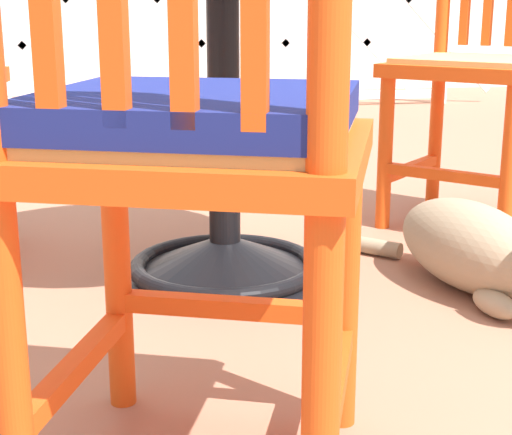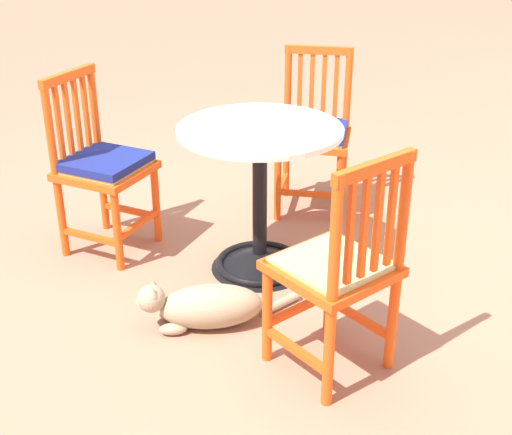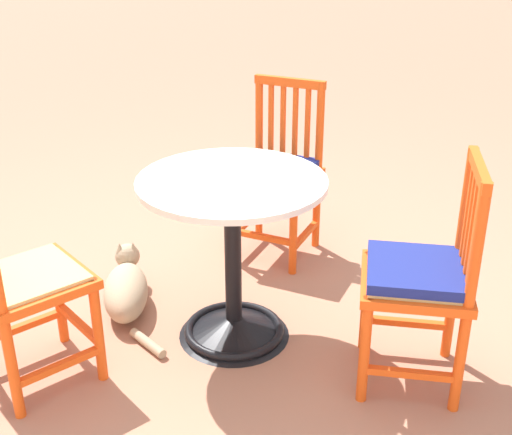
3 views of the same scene
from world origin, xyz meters
The scene contains 6 objects.
ground_plane centered at (0.00, 0.00, 0.00)m, with size 24.00×24.00×0.00m, color #A36B51.
cafe_table centered at (-0.05, 0.13, 0.28)m, with size 0.76×0.76×0.73m.
orange_chair_facing_out centered at (0.70, 0.48, 0.43)m, with size 0.57×0.57×0.91m.
orange_chair_by_planter centered at (-0.78, 0.37, 0.45)m, with size 0.44×0.44×0.91m.
orange_chair_at_corner centered at (-0.21, -0.67, 0.45)m, with size 0.52×0.52×0.91m.
tabby_cat centered at (0.46, -0.07, 0.10)m, with size 0.39×0.69×0.23m.
Camera 3 is at (-0.31, 2.61, 1.72)m, focal length 47.91 mm.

